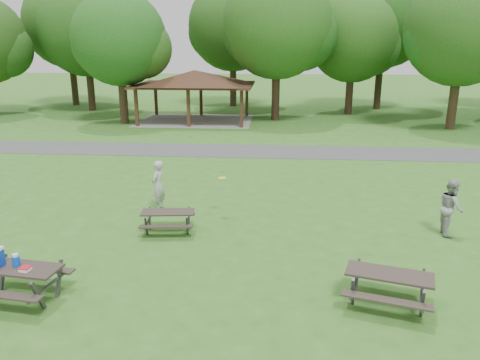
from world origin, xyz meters
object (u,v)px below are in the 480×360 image
picnic_table_middle (168,216)px  frisbee_catcher (451,207)px  picnic_table_near (9,269)px  frisbee_thrower (158,185)px

picnic_table_middle → frisbee_catcher: frisbee_catcher is taller
picnic_table_near → picnic_table_middle: picnic_table_near is taller
picnic_table_middle → frisbee_catcher: size_ratio=1.00×
picnic_table_near → frisbee_catcher: (11.32, 4.77, 0.10)m
picnic_table_middle → frisbee_catcher: (8.65, 0.55, 0.35)m
frisbee_thrower → picnic_table_near: bearing=-5.6°
frisbee_thrower → frisbee_catcher: (9.45, -1.45, -0.01)m
picnic_table_middle → frisbee_thrower: bearing=111.8°
picnic_table_near → frisbee_catcher: 12.28m
picnic_table_near → frisbee_catcher: size_ratio=1.21×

